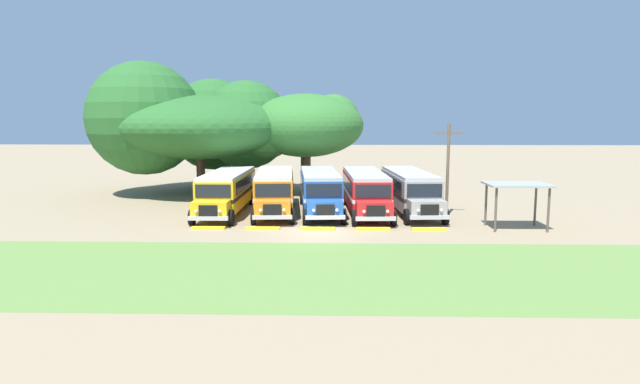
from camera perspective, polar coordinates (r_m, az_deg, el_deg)
ground_plane at (r=30.35m, az=-0.29°, el=-4.45°), size 220.00×220.00×0.00m
foreground_grass_strip at (r=22.90m, az=-0.91°, el=-8.50°), size 80.00×10.39×0.01m
parked_bus_slot_0 at (r=37.62m, az=-9.96°, el=0.24°), size 2.68×10.84×2.82m
parked_bus_slot_1 at (r=37.54m, az=-4.90°, el=0.32°), size 3.46×10.96×2.82m
parked_bus_slot_2 at (r=37.36m, az=-0.01°, el=0.31°), size 3.46×10.96×2.82m
parked_bus_slot_3 at (r=37.08m, az=4.90°, el=0.22°), size 3.15×10.90×2.82m
parked_bus_slot_4 at (r=37.89m, az=9.62°, el=0.30°), size 3.34×10.94×2.82m
curb_wheelstop_0 at (r=32.12m, az=-11.94°, el=-3.81°), size 2.00×0.36×0.15m
curb_wheelstop_1 at (r=31.52m, az=-6.17°, el=-3.90°), size 2.00×0.36×0.15m
curb_wheelstop_2 at (r=31.25m, az=-0.24°, el=-3.95°), size 2.00×0.36×0.15m
curb_wheelstop_3 at (r=31.32m, az=5.73°, el=-3.97°), size 2.00×0.36×0.15m
curb_wheelstop_4 at (r=31.73m, az=11.61°, el=-3.94°), size 2.00×0.36×0.15m
broad_shade_tree at (r=46.85m, az=-1.63°, el=7.04°), size 10.57×10.48×8.70m
secondary_tree at (r=48.54m, az=-13.20°, el=7.12°), size 16.88×17.30×11.33m
utility_pole at (r=36.34m, az=13.59°, el=2.64°), size 1.80×0.20×6.16m
waiting_shelter at (r=33.29m, az=20.45°, el=0.42°), size 3.60×2.60×2.72m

